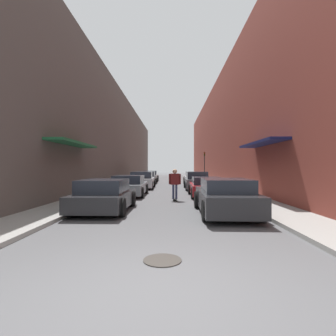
% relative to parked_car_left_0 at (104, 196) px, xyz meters
% --- Properties ---
extents(ground, '(120.37, 120.37, 0.00)m').
position_rel_parked_car_left_0_xyz_m(ground, '(2.37, 15.37, -0.60)').
color(ground, '#515154').
extents(curb_strip_left, '(1.80, 54.71, 0.12)m').
position_rel_parked_car_left_0_xyz_m(curb_strip_left, '(-1.86, 20.84, -0.54)').
color(curb_strip_left, gray).
rests_on(curb_strip_left, ground).
extents(curb_strip_right, '(1.80, 54.71, 0.12)m').
position_rel_parked_car_left_0_xyz_m(curb_strip_right, '(6.59, 20.84, -0.54)').
color(curb_strip_right, gray).
rests_on(curb_strip_right, ground).
extents(building_row_left, '(4.90, 54.71, 9.93)m').
position_rel_parked_car_left_0_xyz_m(building_row_left, '(-4.76, 20.84, 4.37)').
color(building_row_left, '#564C47').
rests_on(building_row_left, ground).
extents(building_row_right, '(4.90, 54.71, 11.29)m').
position_rel_parked_car_left_0_xyz_m(building_row_right, '(9.49, 20.84, 5.05)').
color(building_row_right, brown).
rests_on(building_row_right, ground).
extents(parked_car_left_0, '(1.99, 3.92, 1.24)m').
position_rel_parked_car_left_0_xyz_m(parked_car_left_0, '(0.00, 0.00, 0.00)').
color(parked_car_left_0, '#232326').
rests_on(parked_car_left_0, ground).
extents(parked_car_left_1, '(1.99, 4.28, 1.22)m').
position_rel_parked_car_left_0_xyz_m(parked_car_left_1, '(0.03, 5.66, -0.01)').
color(parked_car_left_1, gray).
rests_on(parked_car_left_1, ground).
extents(parked_car_left_2, '(1.97, 4.35, 1.36)m').
position_rel_parked_car_left_0_xyz_m(parked_car_left_2, '(0.17, 11.26, 0.05)').
color(parked_car_left_2, '#B7B7BC').
rests_on(parked_car_left_2, ground).
extents(parked_car_left_3, '(1.98, 4.26, 1.31)m').
position_rel_parked_car_left_0_xyz_m(parked_car_left_3, '(0.03, 16.43, 0.02)').
color(parked_car_left_3, '#232326').
rests_on(parked_car_left_3, ground).
extents(parked_car_left_4, '(1.86, 3.98, 1.30)m').
position_rel_parked_car_left_0_xyz_m(parked_car_left_4, '(-0.01, 21.55, 0.04)').
color(parked_car_left_4, silver).
rests_on(parked_car_left_4, ground).
extents(parked_car_right_0, '(1.95, 4.58, 1.29)m').
position_rel_parked_car_left_0_xyz_m(parked_car_right_0, '(4.53, -0.54, 0.04)').
color(parked_car_right_0, '#232326').
rests_on(parked_car_right_0, ground).
extents(parked_car_right_1, '(1.89, 4.07, 1.14)m').
position_rel_parked_car_left_0_xyz_m(parked_car_right_1, '(4.58, 5.19, -0.03)').
color(parked_car_right_1, maroon).
rests_on(parked_car_right_1, ground).
extents(parked_car_right_2, '(1.86, 4.64, 1.38)m').
position_rel_parked_car_left_0_xyz_m(parked_car_right_2, '(4.53, 10.36, 0.05)').
color(parked_car_right_2, '#515459').
rests_on(parked_car_right_2, ground).
extents(parked_car_right_3, '(1.92, 4.57, 1.32)m').
position_rel_parked_car_left_0_xyz_m(parked_car_right_3, '(4.76, 15.61, 0.04)').
color(parked_car_right_3, '#B7B7BC').
rests_on(parked_car_right_3, ground).
extents(skateboarder, '(0.62, 0.78, 1.62)m').
position_rel_parked_car_left_0_xyz_m(skateboarder, '(2.75, 3.37, 0.40)').
color(skateboarder, black).
rests_on(skateboarder, ground).
extents(manhole_cover, '(0.70, 0.70, 0.02)m').
position_rel_parked_car_left_0_xyz_m(manhole_cover, '(2.43, -5.30, -0.59)').
color(manhole_cover, '#332D28').
rests_on(manhole_cover, ground).
extents(traffic_light, '(0.16, 0.22, 3.40)m').
position_rel_parked_car_left_0_xyz_m(traffic_light, '(6.43, 20.80, 1.63)').
color(traffic_light, '#2D2D2D').
rests_on(traffic_light, curb_strip_right).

